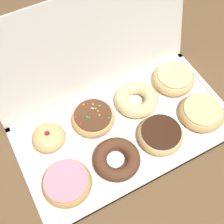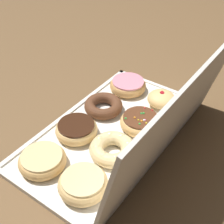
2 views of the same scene
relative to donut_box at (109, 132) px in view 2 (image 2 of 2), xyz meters
The scene contains 11 objects.
ground_plane 0.01m from the donut_box, ahead, with size 3.00×3.00×0.00m, color brown.
donut_box is the anchor object (origin of this frame).
box_lid_open 0.23m from the donut_box, 90.00° to the left, with size 0.54×0.29×0.01m, color silver.
pink_frosted_donut_0 0.20m from the donut_box, 161.44° to the right, with size 0.12×0.12×0.04m.
chocolate_cake_ring_donut_1 0.09m from the donut_box, 133.91° to the right, with size 0.11×0.11×0.03m.
chocolate_frosted_donut_2 0.09m from the donut_box, 44.91° to the right, with size 0.11×0.11×0.04m.
glazed_ring_donut_3 0.20m from the donut_box, 16.66° to the right, with size 0.12×0.12×0.03m.
jelly_filled_donut_4 0.20m from the donut_box, 162.04° to the left, with size 0.08×0.08×0.05m.
sprinkle_donut_5 0.09m from the donut_box, 135.97° to the left, with size 0.11×0.11×0.04m.
cruller_donut_6 0.09m from the donut_box, 41.72° to the left, with size 0.12×0.12×0.04m.
glazed_ring_donut_7 0.20m from the donut_box, 19.53° to the left, with size 0.11×0.11×0.04m.
Camera 2 is at (0.51, 0.37, 0.59)m, focal length 50.00 mm.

